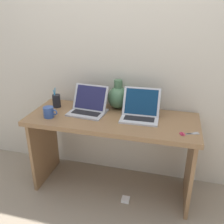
% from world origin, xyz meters
% --- Properties ---
extents(ground_plane, '(6.00, 6.00, 0.00)m').
position_xyz_m(ground_plane, '(0.00, 0.00, 0.00)').
color(ground_plane, gray).
extents(back_wall, '(4.40, 0.04, 2.40)m').
position_xyz_m(back_wall, '(0.00, 0.32, 1.20)').
color(back_wall, beige).
rests_on(back_wall, ground).
extents(desk, '(1.45, 0.57, 0.74)m').
position_xyz_m(desk, '(0.00, 0.00, 0.58)').
color(desk, olive).
rests_on(desk, ground).
extents(laptop_left, '(0.34, 0.28, 0.23)m').
position_xyz_m(laptop_left, '(-0.23, 0.06, 0.80)').
color(laptop_left, '#B2B2B7').
rests_on(laptop_left, desk).
extents(laptop_right, '(0.32, 0.27, 0.24)m').
position_xyz_m(laptop_right, '(0.23, 0.06, 0.81)').
color(laptop_right, silver).
rests_on(laptop_right, desk).
extents(green_vase, '(0.19, 0.19, 0.27)m').
position_xyz_m(green_vase, '(0.00, 0.22, 0.85)').
color(green_vase, '#47704C').
rests_on(green_vase, desk).
extents(coffee_mug, '(0.13, 0.09, 0.09)m').
position_xyz_m(coffee_mug, '(-0.52, -0.13, 0.79)').
color(coffee_mug, '#335199').
rests_on(coffee_mug, desk).
extents(pen_cup, '(0.07, 0.07, 0.18)m').
position_xyz_m(pen_cup, '(-0.56, 0.10, 0.80)').
color(pen_cup, black).
rests_on(pen_cup, desk).
extents(scissors, '(0.15, 0.09, 0.01)m').
position_xyz_m(scissors, '(0.61, -0.15, 0.75)').
color(scissors, '#B7B7BC').
rests_on(scissors, desk).
extents(power_brick, '(0.07, 0.07, 0.03)m').
position_xyz_m(power_brick, '(0.17, -0.16, 0.01)').
color(power_brick, white).
rests_on(power_brick, ground).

